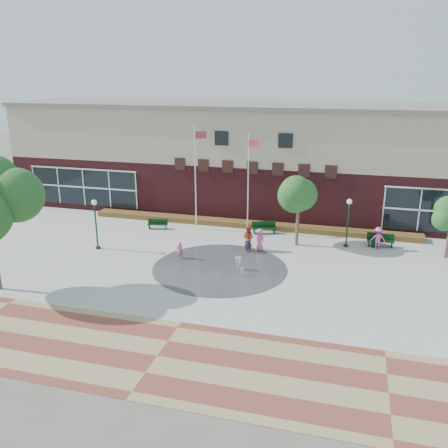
% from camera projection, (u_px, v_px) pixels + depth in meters
% --- Properties ---
extents(ground, '(120.00, 120.00, 0.00)m').
position_uv_depth(ground, '(206.00, 288.00, 26.86)').
color(ground, '#666056').
rests_on(ground, ground).
extents(plaza_concrete, '(46.00, 18.00, 0.01)m').
position_uv_depth(plaza_concrete, '(224.00, 262.00, 30.54)').
color(plaza_concrete, '#A8A8A0').
rests_on(plaza_concrete, ground).
extents(paver_band, '(46.00, 6.00, 0.01)m').
position_uv_depth(paver_band, '(157.00, 356.00, 20.43)').
color(paver_band, brown).
rests_on(paver_band, ground).
extents(splash_pad, '(8.40, 8.40, 0.01)m').
position_uv_depth(splash_pad, '(220.00, 268.00, 29.62)').
color(splash_pad, '#383A3D').
rests_on(splash_pad, ground).
extents(library_building, '(44.40, 10.40, 9.20)m').
position_uv_depth(library_building, '(264.00, 157.00, 41.51)').
color(library_building, '#541C21').
rests_on(library_building, ground).
extents(flower_bed, '(26.00, 1.20, 0.40)m').
position_uv_depth(flower_bed, '(249.00, 227.00, 37.52)').
color(flower_bed, maroon).
rests_on(flower_bed, ground).
extents(flagpole_left, '(0.89, 0.39, 8.00)m').
position_uv_depth(flagpole_left, '(196.00, 173.00, 35.67)').
color(flagpole_left, white).
rests_on(flagpole_left, ground).
extents(flagpole_right, '(0.89, 0.30, 7.42)m').
position_uv_depth(flagpole_right, '(249.00, 177.00, 35.69)').
color(flagpole_right, white).
rests_on(flagpole_right, ground).
extents(lamp_left, '(0.37, 0.37, 3.52)m').
position_uv_depth(lamp_left, '(96.00, 219.00, 32.23)').
color(lamp_left, '#0D3313').
rests_on(lamp_left, ground).
extents(lamp_right, '(0.37, 0.37, 3.48)m').
position_uv_depth(lamp_right, '(348.00, 217.00, 32.60)').
color(lamp_right, '#0D3313').
rests_on(lamp_right, ground).
extents(bench_left, '(1.60, 0.75, 0.78)m').
position_uv_depth(bench_left, '(158.00, 226.00, 36.97)').
color(bench_left, '#0D3313').
rests_on(bench_left, ground).
extents(bench_mid, '(1.90, 1.21, 0.93)m').
position_uv_depth(bench_mid, '(264.00, 230.00, 35.91)').
color(bench_mid, '#0D3313').
rests_on(bench_mid, ground).
extents(bench_right, '(1.87, 0.59, 0.93)m').
position_uv_depth(bench_right, '(380.00, 243.00, 33.17)').
color(bench_right, '#0D3313').
rests_on(bench_right, ground).
extents(trash_can, '(0.56, 0.56, 0.92)m').
position_uv_depth(trash_can, '(375.00, 241.00, 33.03)').
color(trash_can, '#0D3313').
rests_on(trash_can, ground).
extents(tree_mid, '(3.28, 3.28, 5.53)m').
position_uv_depth(tree_mid, '(299.00, 190.00, 32.37)').
color(tree_mid, '#4E362C').
rests_on(tree_mid, ground).
extents(water_jet_a, '(0.41, 0.41, 0.80)m').
position_uv_depth(water_jet_a, '(238.00, 270.00, 29.36)').
color(water_jet_a, white).
rests_on(water_jet_a, ground).
extents(water_jet_b, '(0.20, 0.20, 0.45)m').
position_uv_depth(water_jet_b, '(242.00, 276.00, 28.55)').
color(water_jet_b, white).
rests_on(water_jet_b, ground).
extents(child_splash, '(0.51, 0.47, 1.17)m').
position_uv_depth(child_splash, '(180.00, 250.00, 30.98)').
color(child_splash, '#E25E93').
rests_on(child_splash, ground).
extents(adult_red, '(1.00, 0.86, 1.78)m').
position_uv_depth(adult_red, '(248.00, 238.00, 32.30)').
color(adult_red, '#CD4429').
rests_on(adult_red, ground).
extents(adult_pink, '(0.91, 0.84, 1.56)m').
position_uv_depth(adult_pink, '(260.00, 240.00, 32.34)').
color(adult_pink, pink).
rests_on(adult_pink, ground).
extents(child_blue, '(0.56, 0.26, 0.93)m').
position_uv_depth(child_blue, '(248.00, 247.00, 31.95)').
color(child_blue, '#1E36A0').
rests_on(child_blue, ground).
extents(person_bench, '(1.11, 0.72, 1.62)m').
position_uv_depth(person_bench, '(378.00, 238.00, 32.53)').
color(person_bench, '#D152A4').
rests_on(person_bench, ground).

